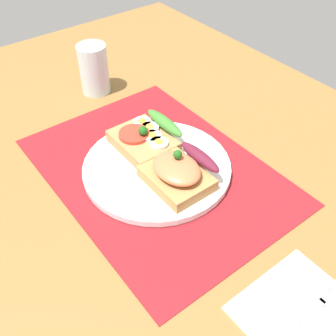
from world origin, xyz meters
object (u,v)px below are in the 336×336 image
object	(u,v)px
fork	(307,315)
drinking_glass	(94,69)
napkin	(300,313)
sandwich_salmon	(179,172)
sandwich_egg_tomato	(146,138)
plate	(157,167)

from	to	relation	value
fork	drinking_glass	distance (cm)	59.69
napkin	fork	xyz separation A→B (cm)	(0.75, 0.18, 0.46)
napkin	drinking_glass	xyz separation A→B (cm)	(-58.51, 5.93, 4.75)
sandwich_salmon	fork	world-z (taller)	sandwich_salmon
sandwich_salmon	napkin	world-z (taller)	sandwich_salmon
sandwich_egg_tomato	napkin	bearing A→B (deg)	-4.64
sandwich_salmon	fork	distance (cm)	26.43
sandwich_egg_tomato	napkin	size ratio (longest dim) A/B	0.77
napkin	fork	bearing A→B (deg)	13.42
sandwich_egg_tomato	drinking_glass	world-z (taller)	drinking_glass
plate	drinking_glass	distance (cm)	28.54
napkin	sandwich_salmon	bearing A→B (deg)	176.00
plate	drinking_glass	xyz separation A→B (cm)	(-27.84, 4.68, 4.20)
plate	fork	xyz separation A→B (cm)	(31.41, -1.08, -0.09)
sandwich_salmon	drinking_glass	xyz separation A→B (cm)	(-33.01, 4.15, 1.66)
sandwich_salmon	drinking_glass	world-z (taller)	drinking_glass
plate	drinking_glass	size ratio (longest dim) A/B	2.40
sandwich_salmon	napkin	bearing A→B (deg)	-4.00
sandwich_egg_tomato	napkin	xyz separation A→B (cm)	(35.93, -2.91, -2.66)
sandwich_egg_tomato	plate	bearing A→B (deg)	-17.50
sandwich_egg_tomato	drinking_glass	distance (cm)	22.88
sandwich_egg_tomato	sandwich_salmon	size ratio (longest dim) A/B	1.04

